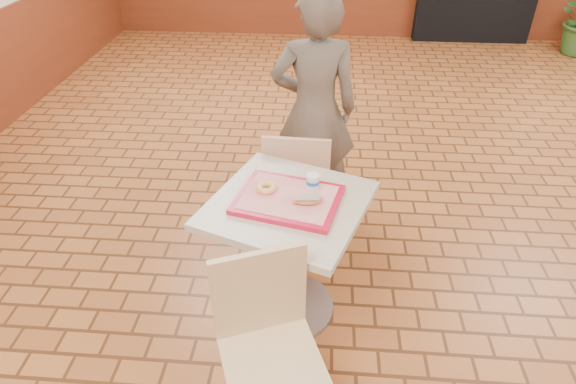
# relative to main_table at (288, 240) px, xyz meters

# --- Properties ---
(room_shell) EXTENTS (8.01, 10.01, 3.01)m
(room_shell) POSITION_rel_main_table_xyz_m (1.01, 0.36, 0.97)
(room_shell) COLOR brown
(room_shell) RESTS_ON ground
(wainscot_band) EXTENTS (8.00, 10.00, 1.00)m
(wainscot_band) POSITION_rel_main_table_xyz_m (1.01, 0.36, -0.03)
(wainscot_band) COLOR maroon
(wainscot_band) RESTS_ON ground
(main_table) EXTENTS (0.74, 0.74, 0.78)m
(main_table) POSITION_rel_main_table_xyz_m (0.00, 0.00, 0.00)
(main_table) COLOR #B2A88F
(main_table) RESTS_ON ground
(chair_main_front) EXTENTS (0.54, 0.54, 0.90)m
(chair_main_front) POSITION_rel_main_table_xyz_m (-0.04, -0.62, -0.02)
(chair_main_front) COLOR tan
(chair_main_front) RESTS_ON ground
(chair_main_back) EXTENTS (0.42, 0.42, 0.88)m
(chair_main_back) POSITION_rel_main_table_xyz_m (0.01, 0.60, -0.04)
(chair_main_back) COLOR tan
(chair_main_back) RESTS_ON ground
(customer) EXTENTS (0.62, 0.45, 1.60)m
(customer) POSITION_rel_main_table_xyz_m (0.10, 1.02, 0.28)
(customer) COLOR brown
(customer) RESTS_ON ground
(serving_tray) EXTENTS (0.50, 0.39, 0.03)m
(serving_tray) POSITION_rel_main_table_xyz_m (0.00, 0.00, 0.27)
(serving_tray) COLOR red
(serving_tray) RESTS_ON main_table
(ring_donut) EXTENTS (0.13, 0.13, 0.03)m
(ring_donut) POSITION_rel_main_table_xyz_m (-0.11, 0.05, 0.30)
(ring_donut) COLOR #E8A554
(ring_donut) RESTS_ON serving_tray
(long_john_donut) EXTENTS (0.14, 0.07, 0.04)m
(long_john_donut) POSITION_rel_main_table_xyz_m (0.09, -0.05, 0.31)
(long_john_donut) COLOR #C36739
(long_john_donut) RESTS_ON serving_tray
(paper_cup) EXTENTS (0.07, 0.07, 0.08)m
(paper_cup) POSITION_rel_main_table_xyz_m (0.12, 0.08, 0.33)
(paper_cup) COLOR silver
(paper_cup) RESTS_ON serving_tray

